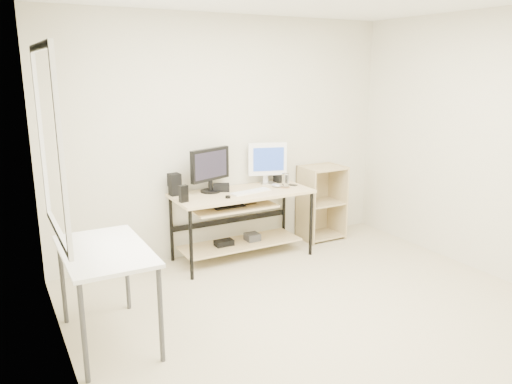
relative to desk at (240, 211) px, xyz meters
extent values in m
cube|color=beige|center=(0.03, -1.66, -0.54)|extent=(4.00, 4.00, 0.01)
cube|color=beige|center=(0.03, 0.34, 0.76)|extent=(4.00, 0.01, 2.60)
cube|color=beige|center=(-1.97, -1.66, 0.76)|extent=(0.01, 4.00, 2.60)
cube|color=beige|center=(2.03, -1.66, 0.76)|extent=(0.01, 4.00, 2.60)
cube|color=white|center=(-1.96, -1.06, 1.01)|extent=(0.01, 1.00, 1.20)
cube|color=beige|center=(0.03, -0.01, 0.20)|extent=(1.50, 0.65, 0.03)
cube|color=beige|center=(-0.12, -0.06, 0.08)|extent=(0.90, 0.49, 0.02)
cube|color=beige|center=(0.03, 0.04, -0.39)|extent=(1.35, 0.46, 0.02)
cube|color=black|center=(-0.17, -0.06, 0.10)|extent=(0.33, 0.22, 0.01)
cylinder|color=black|center=(0.08, -0.11, 0.10)|extent=(0.14, 0.01, 0.01)
cube|color=#3C3C3E|center=(0.18, 0.04, -0.34)|extent=(0.15, 0.15, 0.08)
cube|color=black|center=(-0.17, 0.04, -0.35)|extent=(0.20, 0.12, 0.06)
cylinder|color=black|center=(-0.68, -0.29, -0.18)|extent=(0.04, 0.04, 0.72)
cylinder|color=black|center=(-0.68, 0.28, -0.18)|extent=(0.04, 0.04, 0.72)
cylinder|color=black|center=(0.74, -0.29, -0.18)|extent=(0.04, 0.04, 0.72)
cylinder|color=black|center=(0.74, 0.28, -0.18)|extent=(0.04, 0.04, 0.72)
cube|color=white|center=(-1.65, -1.06, 0.20)|extent=(0.60, 1.00, 0.03)
cylinder|color=#3C3C3E|center=(-1.91, -1.52, -0.18)|extent=(0.04, 0.04, 0.72)
cylinder|color=#3C3C3E|center=(-1.91, -0.60, -0.18)|extent=(0.04, 0.04, 0.72)
cylinder|color=#3C3C3E|center=(-1.39, -1.52, -0.18)|extent=(0.04, 0.04, 0.72)
cylinder|color=#3C3C3E|center=(-1.39, -0.60, -0.18)|extent=(0.04, 0.04, 0.72)
cube|color=tan|center=(0.94, 0.12, -0.09)|extent=(0.02, 0.40, 0.90)
cube|color=tan|center=(1.42, 0.12, -0.09)|extent=(0.02, 0.40, 0.90)
cube|color=tan|center=(1.18, 0.31, -0.09)|extent=(0.50, 0.02, 0.90)
cube|color=tan|center=(1.18, 0.12, -0.50)|extent=(0.46, 0.38, 0.02)
cube|color=tan|center=(1.18, 0.12, -0.09)|extent=(0.46, 0.38, 0.02)
cube|color=tan|center=(1.18, 0.12, 0.34)|extent=(0.46, 0.38, 0.02)
cylinder|color=black|center=(-0.27, 0.15, 0.22)|extent=(0.21, 0.21, 0.02)
cylinder|color=black|center=(-0.27, 0.15, 0.29)|extent=(0.05, 0.05, 0.11)
cube|color=black|center=(-0.27, 0.15, 0.51)|extent=(0.50, 0.23, 0.34)
cube|color=black|center=(-0.27, 0.12, 0.51)|extent=(0.41, 0.16, 0.27)
cube|color=silver|center=(0.46, 0.21, 0.22)|extent=(0.16, 0.14, 0.01)
cylinder|color=silver|center=(0.46, 0.21, 0.27)|extent=(0.04, 0.04, 0.09)
cube|color=white|center=(0.46, 0.21, 0.50)|extent=(0.44, 0.17, 0.37)
cube|color=#2747AC|center=(0.46, 0.18, 0.50)|extent=(0.36, 0.11, 0.30)
cube|color=white|center=(0.10, -0.07, 0.22)|extent=(0.47, 0.20, 0.02)
ellipsoid|color=#B2B2B8|center=(0.46, 0.01, 0.23)|extent=(0.11, 0.14, 0.04)
cube|color=black|center=(-0.16, 0.12, 0.26)|extent=(0.19, 0.14, 0.09)
cube|color=black|center=(-0.66, 0.21, 0.26)|extent=(0.11, 0.11, 0.09)
cube|color=black|center=(-0.66, 0.21, 0.37)|extent=(0.12, 0.12, 0.14)
cube|color=black|center=(0.63, 0.21, 0.28)|extent=(0.12, 0.12, 0.13)
cube|color=black|center=(-0.67, -0.10, 0.30)|extent=(0.09, 0.07, 0.17)
cylinder|color=black|center=(-0.22, -0.17, 0.22)|extent=(0.07, 0.07, 0.02)
cube|color=black|center=(0.67, 0.00, 0.22)|extent=(0.10, 0.12, 0.01)
cylinder|color=#A17449|center=(0.54, -0.06, 0.21)|extent=(0.13, 0.13, 0.01)
cylinder|color=white|center=(0.54, -0.06, 0.30)|extent=(0.10, 0.10, 0.15)
camera|label=1|loc=(-2.33, -4.63, 1.50)|focal=35.00mm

